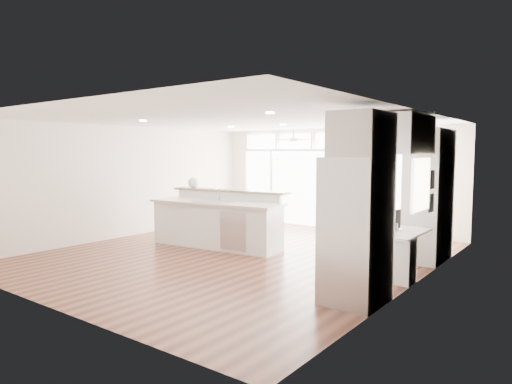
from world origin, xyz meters
The scene contains 24 objects.
floor centered at (0.00, 0.00, -0.01)m, with size 7.00×8.00×0.02m, color #421F14.
ceiling centered at (0.00, 0.00, 2.70)m, with size 7.00×8.00×0.02m, color white.
wall_back centered at (0.00, 4.00, 1.35)m, with size 7.00×0.04×2.70m, color white.
wall_front centered at (0.00, -4.00, 1.35)m, with size 7.00×0.04×2.70m, color white.
wall_left centered at (-3.50, 0.00, 1.35)m, with size 0.04×8.00×2.70m, color white.
wall_right centered at (3.50, 0.00, 1.35)m, with size 0.04×8.00×2.70m, color white.
glass_wall centered at (0.00, 3.94, 1.05)m, with size 5.80×0.06×2.08m, color white.
transom_row centered at (0.00, 3.94, 2.38)m, with size 5.90×0.06×0.40m, color white.
desk_window centered at (3.46, 0.30, 1.55)m, with size 0.04×0.85×0.85m, color white.
ceiling_fan centered at (-0.50, 2.80, 2.48)m, with size 1.16×1.16×0.32m, color silver.
recessed_lights centered at (0.00, 0.20, 2.68)m, with size 3.40×3.00×0.02m, color white.
oven_cabinet centered at (3.17, 1.80, 1.25)m, with size 0.64×1.20×2.50m, color white.
desk_nook centered at (3.13, 0.30, 0.38)m, with size 0.72×1.30×0.76m, color white.
upper_cabinets centered at (3.17, 0.30, 2.35)m, with size 0.64×1.30×0.64m, color white.
refrigerator centered at (3.11, -1.35, 1.00)m, with size 0.76×0.90×2.00m, color #B5B5BA.
fridge_cabinet centered at (3.17, -1.35, 2.30)m, with size 0.64×0.90×0.60m, color white.
framed_photos centered at (3.46, 0.92, 1.40)m, with size 0.06×0.22×0.80m, color black.
kitchen_island centered at (-0.89, 0.28, 0.61)m, with size 3.08×1.16×1.22m, color white.
rug centered at (2.70, 0.91, 0.01)m, with size 0.99×0.72×0.01m, color #3D2613.
office_chair centered at (2.62, 0.71, 0.51)m, with size 0.53×0.49×1.02m, color black.
fishbowl centered at (-1.88, 0.58, 1.35)m, with size 0.25×0.25×0.25m, color silver.
monitor centered at (3.05, 0.30, 0.94)m, with size 0.07×0.44×0.36m, color black.
keyboard centered at (2.88, 0.30, 0.77)m, with size 0.11×0.29×0.01m, color silver.
potted_plant centered at (3.17, 1.80, 2.63)m, with size 0.29×0.32×0.25m, color #2A6129.
Camera 1 is at (5.69, -7.10, 2.07)m, focal length 32.00 mm.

